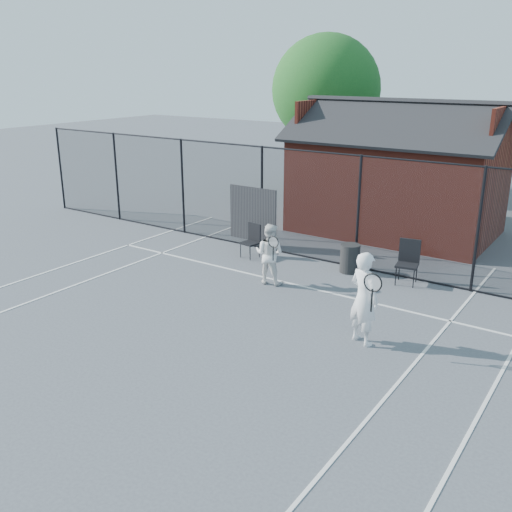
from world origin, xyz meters
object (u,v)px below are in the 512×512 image
Objects in this scene: player_front at (364,298)px; chair_right at (407,263)px; clubhouse at (397,182)px; waste_bin at (350,258)px; player_back at (269,254)px; chair_left at (250,242)px.

player_front reaches higher than chair_right.
waste_bin is at bearing -83.25° from clubhouse.
chair_right reaches higher than waste_bin.
player_back is 2.02× the size of waste_bin.
chair_right is (4.35, 0.48, 0.07)m from chair_left.
player_front is at bearing -93.31° from chair_right.
clubhouse reaches higher than waste_bin.
clubhouse is 4.97m from chair_right.
clubhouse is 4.60m from waste_bin.
clubhouse is 7.01× the size of chair_left.
player_front is 5.68m from chair_left.
player_front is 4.07m from waste_bin.
clubhouse is at bearing 73.99° from chair_left.
chair_left is at bearing -170.41° from waste_bin.
chair_left is (-4.77, 3.06, -0.46)m from player_front.
waste_bin is (-1.94, 3.54, -0.55)m from player_front.
player_back is 2.28m from waste_bin.
player_back reaches higher than chair_right.
waste_bin is at bearing 169.96° from chair_right.
player_back is 2.07m from chair_left.
player_front is at bearing -72.77° from clubhouse.
clubhouse is at bearing 82.91° from player_back.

